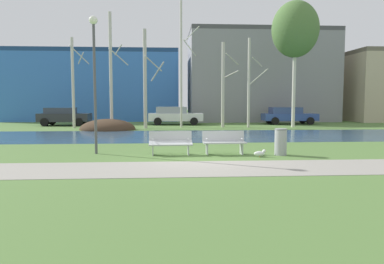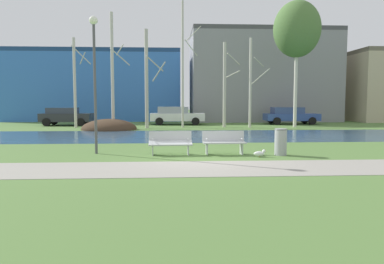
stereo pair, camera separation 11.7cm
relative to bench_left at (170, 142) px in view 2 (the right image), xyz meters
name	(u,v)px [view 2 (the right image)]	position (x,y,z in m)	size (l,w,h in m)	color
ground_plane	(187,133)	(1.01, 8.98, -0.47)	(120.00, 120.00, 0.00)	#517538
paved_path_strip	(204,168)	(1.01, -2.84, -0.47)	(60.00, 2.53, 0.01)	gray
river_band	(188,136)	(1.01, 7.38, -0.47)	(80.00, 7.31, 0.01)	#33516B
soil_mound	(109,130)	(-4.29, 12.22, -0.47)	(3.85, 3.39, 1.49)	#423021
bench_left	(170,142)	(0.00, 0.00, 0.00)	(1.62, 0.61, 0.87)	#B2B5B7
bench_right	(224,142)	(2.01, 0.00, 0.00)	(1.62, 0.61, 0.87)	#B2B5B7
trash_bin	(281,141)	(4.06, -0.33, 0.04)	(0.47, 0.47, 0.98)	#999B9E
seagull	(260,153)	(3.19, -0.74, -0.34)	(0.47, 0.17, 0.27)	white
streetlamp	(94,62)	(-2.82, 0.47, 2.98)	(0.32, 0.32, 5.13)	#4C4C51
birch_far_left	(75,82)	(-7.02, 14.08, 2.94)	(1.37, 2.10, 6.61)	beige
birch_left	(113,70)	(-4.16, 13.39, 3.73)	(1.41, 2.13, 8.31)	beige
birch_center_left	(147,78)	(-1.68, 13.31, 3.14)	(1.54, 2.59, 7.13)	#BCB7A8
birch_center	(183,64)	(0.95, 14.14, 4.30)	(1.45, 2.46, 9.38)	beige
birch_center_right	(225,84)	(4.10, 14.03, 2.79)	(1.28, 2.30, 6.37)	#BCB7A8
birch_right	(251,82)	(5.98, 13.58, 2.90)	(1.52, 2.39, 6.62)	beige
birch_far_right	(297,29)	(9.45, 13.82, 6.84)	(3.49, 3.49, 9.43)	beige
parked_van_nearest_dark	(66,116)	(-8.53, 16.79, 0.30)	(4.05, 2.07, 1.44)	#282B30
parked_sedan_second_white	(176,115)	(0.47, 17.27, 0.32)	(4.53, 1.98, 1.51)	silver
parked_hatch_third_blue	(290,115)	(10.21, 17.28, 0.30)	(4.56, 2.11, 1.45)	#2D4793
building_blue_store	(97,86)	(-7.58, 24.77, 3.04)	(17.02, 6.17, 7.02)	#3870C6
building_grey_warehouse	(262,77)	(9.14, 23.08, 3.95)	(14.14, 6.73, 8.85)	gray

